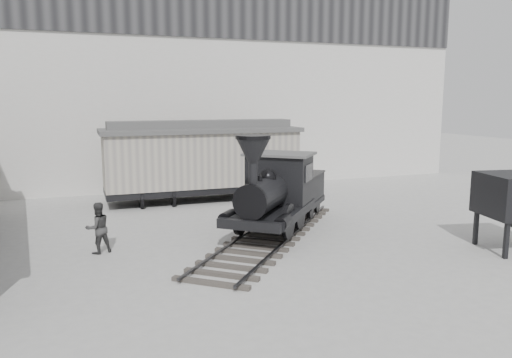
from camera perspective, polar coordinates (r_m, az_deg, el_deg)
name	(u,v)px	position (r m, az deg, el deg)	size (l,w,h in m)	color
ground	(290,270)	(14.46, 3.86, -10.32)	(90.00, 90.00, 0.00)	#9E9E9B
north_wall	(177,85)	(27.98, -8.98, 10.53)	(34.00, 2.51, 11.00)	silver
locomotive	(276,196)	(18.06, 2.35, -1.99)	(8.32, 9.19, 3.60)	#35312D
boxcar	(202,159)	(23.92, -6.20, 2.33)	(9.38, 3.04, 3.83)	black
visitor_b	(98,228)	(16.47, -17.62, -5.35)	(0.79, 0.62, 1.63)	#383838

